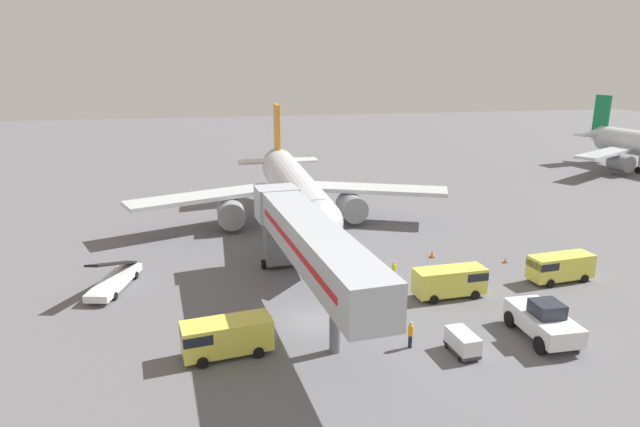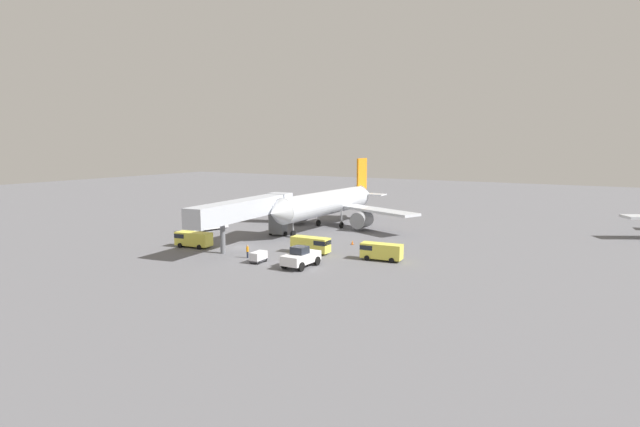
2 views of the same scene
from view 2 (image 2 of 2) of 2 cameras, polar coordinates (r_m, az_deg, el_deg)
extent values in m
plane|color=slate|center=(74.94, -8.93, -3.79)|extent=(300.00, 300.00, 0.00)
cylinder|color=silver|center=(90.07, 0.61, 1.18)|extent=(4.70, 26.41, 4.24)
cone|color=silver|center=(77.86, -4.93, 0.10)|extent=(4.21, 3.19, 4.16)
cone|color=silver|center=(103.68, 5.01, 2.20)|extent=(4.11, 4.92, 4.03)
cube|color=orange|center=(102.29, 4.74, 4.33)|extent=(0.43, 3.82, 6.78)
cube|color=silver|center=(101.16, 5.92, 2.17)|extent=(5.14, 2.86, 0.24)
cube|color=silver|center=(103.43, 3.37, 2.32)|extent=(5.14, 2.86, 0.24)
cube|color=silver|center=(87.93, 6.63, 0.34)|extent=(16.34, 9.81, 0.44)
cube|color=silver|center=(97.14, -3.43, 1.09)|extent=(16.43, 9.34, 0.44)
cylinder|color=gray|center=(88.51, 4.75, -0.71)|extent=(2.92, 3.76, 2.86)
cylinder|color=gray|center=(95.07, -2.38, -0.10)|extent=(2.92, 3.76, 2.86)
cylinder|color=gray|center=(81.84, -3.07, -1.37)|extent=(0.28, 0.28, 2.71)
cylinder|color=black|center=(82.07, -3.06, -2.30)|extent=(0.37, 1.11, 1.10)
cylinder|color=gray|center=(90.57, 2.44, -0.47)|extent=(0.28, 0.28, 2.71)
cylinder|color=black|center=(90.78, 2.44, -1.32)|extent=(0.37, 1.11, 1.10)
cylinder|color=gray|center=(93.00, -0.19, -0.24)|extent=(0.28, 0.28, 2.71)
cylinder|color=black|center=(93.20, -0.19, -1.07)|extent=(0.37, 1.11, 1.10)
cube|color=#B2B7C1|center=(73.85, -9.01, 0.43)|extent=(4.84, 21.77, 2.70)
cube|color=red|center=(74.71, -9.97, 0.49)|extent=(1.59, 18.07, 0.44)
cube|color=#B2B7C1|center=(83.43, -4.59, 1.35)|extent=(3.68, 3.08, 2.84)
cube|color=#232833|center=(84.52, -4.16, 1.61)|extent=(3.31, 0.52, 0.90)
cube|color=slate|center=(83.34, -4.77, -0.93)|extent=(2.69, 2.01, 3.84)
cylinder|color=black|center=(84.37, -5.60, -2.15)|extent=(0.37, 0.82, 0.80)
cylinder|color=black|center=(82.96, -3.91, -2.30)|extent=(0.37, 0.82, 0.80)
cylinder|color=slate|center=(70.91, -10.92, -2.76)|extent=(0.70, 0.70, 4.24)
cube|color=white|center=(62.23, -2.16, -5.03)|extent=(2.64, 5.55, 1.16)
cube|color=#232833|center=(61.79, -2.31, -4.14)|extent=(1.80, 1.84, 0.90)
cylinder|color=black|center=(60.28, -2.16, -6.02)|extent=(0.43, 1.11, 1.10)
cylinder|color=black|center=(61.60, -4.01, -5.73)|extent=(0.43, 1.11, 1.10)
cylinder|color=black|center=(63.19, -0.35, -5.37)|extent=(0.43, 1.11, 1.10)
cylinder|color=black|center=(64.45, -2.16, -5.11)|extent=(0.43, 1.11, 1.10)
cube|color=white|center=(90.44, -12.44, -1.51)|extent=(3.59, 7.19, 0.55)
cube|color=black|center=(90.21, -12.47, -0.57)|extent=(2.80, 7.01, 2.41)
cylinder|color=black|center=(88.68, -13.28, -1.90)|extent=(0.37, 0.64, 0.60)
cylinder|color=black|center=(90.15, -13.85, -1.77)|extent=(0.37, 0.64, 0.60)
cylinder|color=black|center=(90.87, -11.03, -1.61)|extent=(0.37, 0.64, 0.60)
cylinder|color=black|center=(92.31, -11.63, -1.48)|extent=(0.37, 0.64, 0.60)
cube|color=#E5DB4C|center=(69.83, -1.08, -3.48)|extent=(5.51, 2.08, 1.97)
cube|color=#1E232D|center=(68.88, 0.27, -3.27)|extent=(1.81, 1.97, 0.63)
cylinder|color=black|center=(70.01, 0.49, -4.23)|extent=(0.69, 0.36, 0.68)
cylinder|color=black|center=(68.46, -0.21, -4.51)|extent=(0.69, 0.36, 0.68)
cylinder|color=black|center=(71.61, -1.90, -3.97)|extent=(0.69, 0.36, 0.68)
cylinder|color=black|center=(70.08, -2.64, -4.23)|extent=(0.69, 0.36, 0.68)
cube|color=#E5DB4C|center=(76.16, -14.07, -2.78)|extent=(5.63, 2.76, 1.94)
cube|color=#1E232D|center=(77.18, -15.18, -2.36)|extent=(2.00, 2.29, 0.62)
cylinder|color=black|center=(76.56, -15.49, -3.48)|extent=(0.72, 0.46, 0.68)
cylinder|color=black|center=(78.08, -14.61, -3.23)|extent=(0.72, 0.46, 0.68)
cylinder|color=black|center=(74.58, -13.46, -3.70)|extent=(0.72, 0.46, 0.68)
cylinder|color=black|center=(76.14, -12.59, -3.44)|extent=(0.72, 0.46, 0.68)
cube|color=#E5DB4C|center=(66.09, 6.95, -4.21)|extent=(5.51, 2.31, 1.92)
cube|color=#1E232D|center=(66.58, 5.47, -3.73)|extent=(1.88, 2.01, 0.61)
cylinder|color=black|center=(66.00, 5.32, -5.02)|extent=(0.71, 0.39, 0.68)
cylinder|color=black|center=(67.62, 5.83, -4.71)|extent=(0.71, 0.39, 0.68)
cylinder|color=black|center=(64.98, 8.09, -5.26)|extent=(0.71, 0.39, 0.68)
cylinder|color=black|center=(66.63, 8.54, -4.95)|extent=(0.71, 0.39, 0.68)
cube|color=#38383D|center=(65.13, -6.96, -5.26)|extent=(1.39, 2.48, 0.22)
cube|color=silver|center=(65.00, -6.96, -4.73)|extent=(1.39, 2.48, 1.00)
cylinder|color=black|center=(66.16, -6.96, -5.15)|extent=(0.14, 0.37, 0.36)
cylinder|color=black|center=(65.53, -6.12, -5.26)|extent=(0.14, 0.37, 0.36)
cylinder|color=black|center=(64.80, -7.80, -5.44)|extent=(0.14, 0.37, 0.36)
cylinder|color=black|center=(64.16, -6.95, -5.56)|extent=(0.14, 0.37, 0.36)
cylinder|color=#1E2333|center=(67.87, -8.18, -4.63)|extent=(0.34, 0.34, 0.84)
cylinder|color=orange|center=(67.71, -8.19, -4.01)|extent=(0.45, 0.45, 0.67)
sphere|color=tan|center=(67.61, -8.20, -3.62)|extent=(0.23, 0.23, 0.23)
cylinder|color=#1E2333|center=(74.66, -1.66, -3.42)|extent=(0.34, 0.34, 0.82)
cylinder|color=#D8EA19|center=(74.53, -1.66, -2.87)|extent=(0.45, 0.45, 0.65)
sphere|color=tan|center=(74.44, -1.66, -2.53)|extent=(0.22, 0.22, 0.22)
cube|color=black|center=(71.39, 6.90, -4.32)|extent=(0.33, 0.33, 0.03)
cone|color=orange|center=(71.34, 6.90, -4.12)|extent=(0.28, 0.28, 0.49)
cube|color=black|center=(76.18, 3.66, -3.51)|extent=(0.42, 0.42, 0.03)
cone|color=orange|center=(76.11, 3.67, -3.28)|extent=(0.36, 0.36, 0.61)
camera|label=1|loc=(58.17, -36.79, 8.49)|focal=30.57mm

